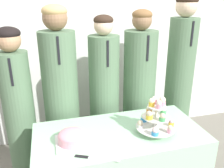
% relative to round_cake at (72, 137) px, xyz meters
% --- Properties ---
extents(wall_back, '(9.00, 0.06, 2.70)m').
position_rel_round_cake_xyz_m(wall_back, '(0.35, 1.27, 0.59)').
color(wall_back, silver).
rests_on(wall_back, ground_plane).
extents(round_cake, '(0.22, 0.22, 0.10)m').
position_rel_round_cake_xyz_m(round_cake, '(0.00, 0.00, 0.00)').
color(round_cake, white).
rests_on(round_cake, table).
extents(cake_knife, '(0.27, 0.14, 0.01)m').
position_rel_round_cake_xyz_m(cake_knife, '(0.08, -0.19, -0.04)').
color(cake_knife, silver).
rests_on(cake_knife, table).
extents(cupcake_stand, '(0.28, 0.28, 0.28)m').
position_rel_round_cake_xyz_m(cupcake_stand, '(0.60, -0.02, 0.08)').
color(cupcake_stand, silver).
rests_on(cupcake_stand, table).
extents(student_0, '(0.25, 0.26, 1.43)m').
position_rel_round_cake_xyz_m(student_0, '(-0.39, 0.58, -0.05)').
color(student_0, '#567556').
rests_on(student_0, ground_plane).
extents(student_1, '(0.30, 0.31, 1.60)m').
position_rel_round_cake_xyz_m(student_1, '(-0.02, 0.58, 0.01)').
color(student_1, '#567556').
rests_on(student_1, ground_plane).
extents(student_2, '(0.27, 0.28, 1.51)m').
position_rel_round_cake_xyz_m(student_2, '(0.37, 0.58, -0.04)').
color(student_2, '#567556').
rests_on(student_2, ground_plane).
extents(student_3, '(0.31, 0.31, 1.55)m').
position_rel_round_cake_xyz_m(student_3, '(0.72, 0.58, -0.02)').
color(student_3, '#567556').
rests_on(student_3, ground_plane).
extents(student_4, '(0.27, 0.28, 1.68)m').
position_rel_round_cake_xyz_m(student_4, '(1.14, 0.58, 0.07)').
color(student_4, '#567556').
rests_on(student_4, ground_plane).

